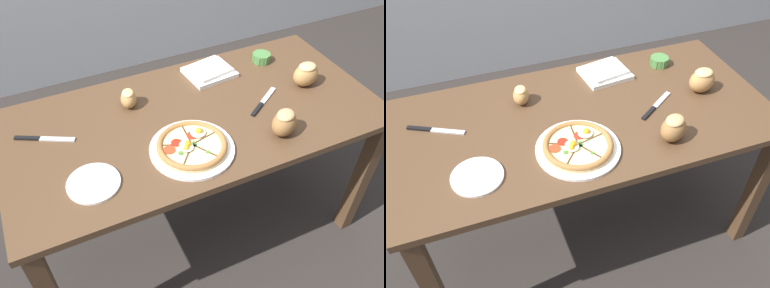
% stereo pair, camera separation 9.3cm
% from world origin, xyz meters
% --- Properties ---
extents(ground_plane, '(12.00, 12.00, 0.00)m').
position_xyz_m(ground_plane, '(0.00, 0.00, 0.00)').
color(ground_plane, '#2D2826').
extents(dining_table, '(1.51, 0.75, 0.74)m').
position_xyz_m(dining_table, '(0.00, 0.00, 0.64)').
color(dining_table, '#513823').
rests_on(dining_table, ground_plane).
extents(pizza, '(0.31, 0.31, 0.06)m').
position_xyz_m(pizza, '(-0.09, -0.18, 0.76)').
color(pizza, white).
rests_on(pizza, dining_table).
extents(ramekin_bowl, '(0.09, 0.09, 0.04)m').
position_xyz_m(ramekin_bowl, '(0.46, 0.23, 0.76)').
color(ramekin_bowl, '#4C8442').
rests_on(ramekin_bowl, dining_table).
extents(napkin_folded, '(0.22, 0.19, 0.04)m').
position_xyz_m(napkin_folded, '(0.19, 0.24, 0.75)').
color(napkin_folded, white).
rests_on(napkin_folded, dining_table).
extents(bread_piece_near, '(0.13, 0.10, 0.10)m').
position_xyz_m(bread_piece_near, '(0.52, -0.01, 0.79)').
color(bread_piece_near, '#B27F47').
rests_on(bread_piece_near, dining_table).
extents(bread_piece_mid, '(0.14, 0.13, 0.10)m').
position_xyz_m(bread_piece_mid, '(0.26, -0.24, 0.79)').
color(bread_piece_mid, olive).
rests_on(bread_piece_mid, dining_table).
extents(bread_piece_far, '(0.09, 0.10, 0.08)m').
position_xyz_m(bread_piece_far, '(-0.22, 0.17, 0.78)').
color(bread_piece_far, '#B27F47').
rests_on(bread_piece_far, dining_table).
extents(knife_main, '(0.19, 0.14, 0.01)m').
position_xyz_m(knife_main, '(0.29, -0.04, 0.74)').
color(knife_main, silver).
rests_on(knife_main, dining_table).
extents(knife_spare, '(0.21, 0.12, 0.01)m').
position_xyz_m(knife_spare, '(-0.57, 0.11, 0.74)').
color(knife_spare, silver).
rests_on(knife_spare, dining_table).
extents(side_saucer, '(0.18, 0.18, 0.01)m').
position_xyz_m(side_saucer, '(-0.46, -0.19, 0.74)').
color(side_saucer, white).
rests_on(side_saucer, dining_table).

